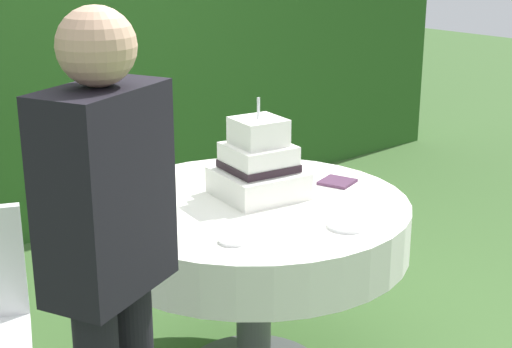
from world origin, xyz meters
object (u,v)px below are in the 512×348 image
at_px(standing_person, 110,262).
at_px(napkin_stack, 337,182).
at_px(serving_plate_left, 301,166).
at_px(serving_plate_right, 226,168).
at_px(cake_table, 254,228).
at_px(wedding_cake, 259,166).
at_px(serving_plate_near, 347,226).
at_px(serving_plate_far, 234,240).

bearing_deg(standing_person, napkin_stack, 17.92).
xyz_separation_m(serving_plate_left, serving_plate_right, (-0.27, 0.19, 0.00)).
distance_m(napkin_stack, standing_person, 1.37).
height_order(cake_table, wedding_cake, wedding_cake).
xyz_separation_m(serving_plate_near, standing_person, (-0.97, -0.05, 0.16)).
xyz_separation_m(wedding_cake, serving_plate_near, (0.02, -0.46, -0.12)).
relative_size(serving_plate_far, serving_plate_left, 0.68).
xyz_separation_m(wedding_cake, serving_plate_far, (-0.37, -0.31, -0.12)).
bearing_deg(cake_table, serving_plate_near, -79.43).
relative_size(cake_table, serving_plate_near, 8.59).
distance_m(serving_plate_near, serving_plate_far, 0.42).
bearing_deg(cake_table, serving_plate_left, 24.63).
height_order(wedding_cake, standing_person, standing_person).
height_order(cake_table, serving_plate_near, serving_plate_near).
relative_size(cake_table, serving_plate_far, 11.96).
bearing_deg(serving_plate_left, cake_table, -155.37).
relative_size(wedding_cake, serving_plate_left, 2.64).
relative_size(cake_table, standing_person, 0.76).
xyz_separation_m(wedding_cake, standing_person, (-0.95, -0.52, 0.04)).
height_order(wedding_cake, serving_plate_right, wedding_cake).
distance_m(wedding_cake, serving_plate_far, 0.50).
relative_size(cake_table, napkin_stack, 9.46).
bearing_deg(serving_plate_right, serving_plate_far, -126.15).
xyz_separation_m(serving_plate_left, napkin_stack, (-0.04, -0.26, 0.00)).
xyz_separation_m(wedding_cake, serving_plate_left, (0.39, 0.16, -0.12)).
height_order(serving_plate_right, standing_person, standing_person).
height_order(cake_table, napkin_stack, napkin_stack).
xyz_separation_m(wedding_cake, serving_plate_right, (0.11, 0.35, -0.12)).
xyz_separation_m(napkin_stack, standing_person, (-1.30, -0.42, 0.16)).
relative_size(serving_plate_far, napkin_stack, 0.79).
height_order(serving_plate_left, serving_plate_right, same).
bearing_deg(wedding_cake, serving_plate_right, 72.38).
distance_m(wedding_cake, serving_plate_right, 0.39).
height_order(cake_table, serving_plate_left, serving_plate_left).
relative_size(serving_plate_far, standing_person, 0.06).
distance_m(wedding_cake, napkin_stack, 0.38).
bearing_deg(wedding_cake, serving_plate_left, 22.90).
bearing_deg(napkin_stack, serving_plate_left, 81.43).
height_order(serving_plate_far, standing_person, standing_person).
relative_size(wedding_cake, serving_plate_far, 3.89).
relative_size(napkin_stack, standing_person, 0.08).
xyz_separation_m(serving_plate_far, serving_plate_right, (0.49, 0.67, 0.00)).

